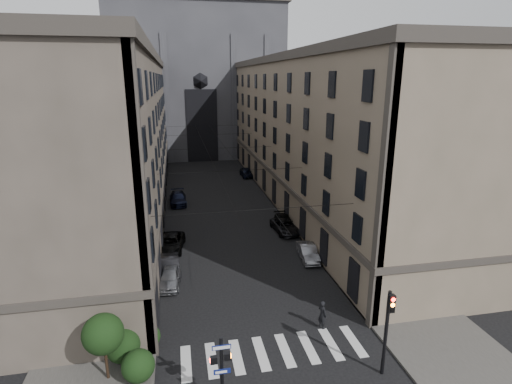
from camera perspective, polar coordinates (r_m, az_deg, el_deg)
sidewalk_left at (r=53.83m, az=-16.58°, el=-2.00°), size 7.00×80.00×0.15m
sidewalk_right at (r=55.78m, az=5.39°, el=-0.76°), size 7.00×80.00×0.15m
zebra_crossing at (r=26.25m, az=2.46°, el=-21.82°), size 11.00×3.20×0.01m
building_left at (r=52.22m, az=-20.62°, el=7.56°), size 13.60×60.60×18.85m
building_right at (r=54.78m, az=8.63°, el=8.75°), size 13.60×60.60×18.85m
gothic_tower at (r=90.22m, az=-8.47°, el=16.92°), size 35.00×23.00×58.00m
pedestrian_signal_left at (r=21.63m, az=-4.95°, el=-23.62°), size 1.02×0.38×4.00m
traffic_light_right at (r=23.84m, az=18.29°, el=-17.40°), size 0.34×0.50×5.20m
shrub_cluster at (r=24.94m, az=-18.67°, el=-19.93°), size 3.90×4.40×3.90m
tram_wires at (r=51.75m, az=-5.55°, el=6.08°), size 14.00×60.00×0.43m
car_left_near at (r=33.48m, az=-12.19°, el=-11.76°), size 2.07×4.28×1.41m
car_left_midnear at (r=35.25m, az=-12.17°, el=-10.27°), size 1.67×4.35×1.42m
car_left_midfar at (r=39.67m, az=-12.13°, el=-7.18°), size 3.07×5.48×1.45m
car_left_far at (r=53.70m, az=-11.07°, el=-0.90°), size 2.23×5.25×1.51m
car_right_near at (r=37.31m, az=7.43°, el=-8.55°), size 1.80×4.23×1.36m
car_right_midnear at (r=43.28m, az=4.18°, el=-4.93°), size 2.57×4.94×1.33m
car_right_midfar at (r=44.56m, az=4.08°, el=-4.32°), size 1.96×4.55×1.31m
car_right_far at (r=67.26m, az=-1.41°, el=2.81°), size 1.87×4.44×1.50m
pedestrian at (r=28.02m, az=9.45°, el=-16.87°), size 0.68×0.83×1.98m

